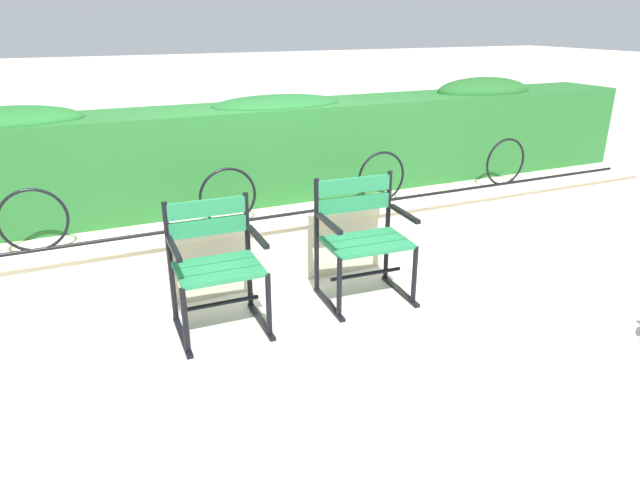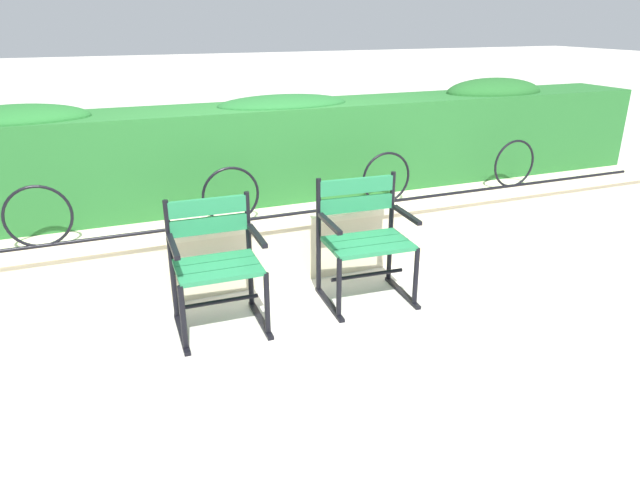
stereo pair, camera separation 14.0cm
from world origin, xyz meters
The scene contains 6 objects.
ground_plane centered at (0.00, 0.00, 0.00)m, with size 60.00×60.00×0.00m, color #BCB7AD.
stone_wall centered at (0.00, 0.78, 0.26)m, with size 7.38×0.41×0.51m.
iron_arch_fence centered at (-0.35, 0.70, 0.69)m, with size 6.84×0.02×0.42m.
hedge_row centered at (0.04, 1.27, 0.92)m, with size 7.23×0.64×0.88m.
park_chair_left centered at (-0.67, 0.19, 0.46)m, with size 0.58×0.54×0.84m.
park_chair_right centered at (0.40, 0.21, 0.47)m, with size 0.64×0.55×0.87m.
Camera 2 is at (-1.30, -3.18, 1.91)m, focal length 32.07 mm.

